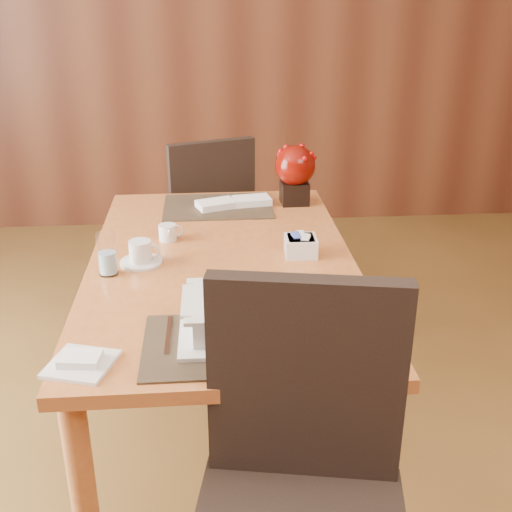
{
  "coord_description": "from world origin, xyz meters",
  "views": [
    {
      "loc": [
        -0.05,
        -1.4,
        1.63
      ],
      "look_at": [
        0.1,
        0.35,
        0.87
      ],
      "focal_mm": 45.0,
      "sensor_mm": 36.0,
      "label": 1
    }
  ],
  "objects": [
    {
      "name": "creamer_jug",
      "position": [
        -0.19,
        0.8,
        0.78
      ],
      "size": [
        0.1,
        0.1,
        0.06
      ],
      "primitive_type": null,
      "rotation": [
        0.0,
        0.0,
        0.26
      ],
      "color": "silver",
      "rests_on": "dining_table"
    },
    {
      "name": "placemat_far",
      "position": [
        0.0,
        1.15,
        0.75
      ],
      "size": [
        0.45,
        0.33,
        0.01
      ],
      "primitive_type": "cube",
      "color": "black",
      "rests_on": "dining_table"
    },
    {
      "name": "bread_plate",
      "position": [
        -0.37,
        -0.02,
        0.76
      ],
      "size": [
        0.19,
        0.19,
        0.01
      ],
      "primitive_type": "cube",
      "rotation": [
        0.0,
        0.0,
        -0.3
      ],
      "color": "silver",
      "rests_on": "dining_table"
    },
    {
      "name": "napkins_far",
      "position": [
        0.08,
        1.15,
        0.77
      ],
      "size": [
        0.33,
        0.18,
        0.03
      ],
      "primitive_type": null,
      "rotation": [
        0.0,
        0.0,
        0.23
      ],
      "color": "white",
      "rests_on": "dining_table"
    },
    {
      "name": "water_glass",
      "position": [
        -0.37,
        0.52,
        0.82
      ],
      "size": [
        0.08,
        0.08,
        0.14
      ],
      "primitive_type": "cylinder",
      "rotation": [
        0.0,
        0.0,
        -0.25
      ],
      "color": "white",
      "rests_on": "dining_table"
    },
    {
      "name": "sugar_caddy",
      "position": [
        0.27,
        0.63,
        0.78
      ],
      "size": [
        0.11,
        0.11,
        0.06
      ],
      "primitive_type": "cube",
      "rotation": [
        0.0,
        0.0,
        -0.02
      ],
      "color": "silver",
      "rests_on": "dining_table"
    },
    {
      "name": "soup_setting",
      "position": [
        0.01,
        0.1,
        0.81
      ],
      "size": [
        0.28,
        0.28,
        0.11
      ],
      "rotation": [
        0.0,
        0.0,
        -0.01
      ],
      "color": "silver",
      "rests_on": "dining_table"
    },
    {
      "name": "near_chair",
      "position": [
        0.15,
        -0.28,
        0.58
      ],
      "size": [
        0.56,
        0.56,
        1.04
      ],
      "rotation": [
        0.0,
        0.0,
        -0.18
      ],
      "color": "black",
      "rests_on": "ground"
    },
    {
      "name": "coffee_cup",
      "position": [
        -0.27,
        0.59,
        0.78
      ],
      "size": [
        0.14,
        0.14,
        0.08
      ],
      "rotation": [
        0.0,
        0.0,
        -0.18
      ],
      "color": "silver",
      "rests_on": "dining_table"
    },
    {
      "name": "back_wall",
      "position": [
        0.0,
        3.0,
        1.4
      ],
      "size": [
        5.0,
        0.02,
        2.8
      ],
      "primitive_type": "cube",
      "color": "#562B19",
      "rests_on": "ground"
    },
    {
      "name": "berry_decor",
      "position": [
        0.33,
        1.18,
        0.89
      ],
      "size": [
        0.17,
        0.17,
        0.25
      ],
      "rotation": [
        0.0,
        0.0,
        0.03
      ],
      "color": "black",
      "rests_on": "dining_table"
    },
    {
      "name": "dining_table",
      "position": [
        0.0,
        0.6,
        0.65
      ],
      "size": [
        0.9,
        1.5,
        0.75
      ],
      "color": "#BB6934",
      "rests_on": "ground"
    },
    {
      "name": "placemat_near",
      "position": [
        0.0,
        0.05,
        0.75
      ],
      "size": [
        0.45,
        0.33,
        0.01
      ],
      "primitive_type": "cube",
      "color": "black",
      "rests_on": "dining_table"
    },
    {
      "name": "far_chair",
      "position": [
        -0.05,
        1.63,
        0.53
      ],
      "size": [
        0.55,
        0.56,
        0.94
      ],
      "rotation": [
        0.0,
        0.0,
        3.46
      ],
      "color": "black",
      "rests_on": "ground"
    }
  ]
}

